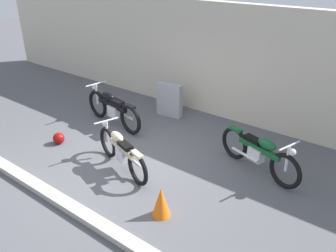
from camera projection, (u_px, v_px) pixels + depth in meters
name	position (u px, v px, depth m)	size (l,w,h in m)	color
ground_plane	(128.00, 163.00, 7.45)	(40.00, 40.00, 0.00)	#56565B
building_wall	(214.00, 60.00, 9.26)	(18.00, 0.30, 3.01)	beige
curb_strip	(61.00, 201.00, 6.19)	(18.00, 0.24, 0.12)	#B7B2A8
stone_marker	(169.00, 100.00, 9.49)	(0.72, 0.20, 0.93)	#9E9EA3
helmet	(59.00, 138.00, 8.18)	(0.27, 0.27, 0.27)	maroon
traffic_cone	(161.00, 202.00, 5.83)	(0.32, 0.32, 0.55)	orange
motorcycle_cream	(121.00, 151.00, 7.07)	(1.90, 0.80, 0.88)	black
motorcycle_green	(259.00, 153.00, 6.97)	(1.99, 0.83, 0.92)	black
motorcycle_black	(113.00, 108.00, 8.95)	(2.18, 0.61, 0.98)	black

